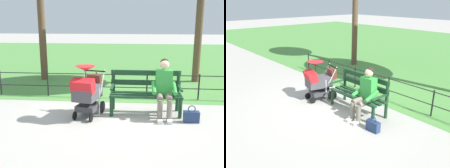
# 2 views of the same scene
# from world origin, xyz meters

# --- Properties ---
(ground_plane) EXTENTS (60.00, 60.00, 0.00)m
(ground_plane) POSITION_xyz_m (0.00, 0.00, 0.00)
(ground_plane) COLOR #ADA89E
(park_bench) EXTENTS (1.60, 0.60, 0.96)m
(park_bench) POSITION_xyz_m (-0.61, -0.12, 0.53)
(park_bench) COLOR #193D23
(park_bench) RESTS_ON ground
(person_on_bench) EXTENTS (0.53, 0.74, 1.28)m
(person_on_bench) POSITION_xyz_m (-1.00, 0.11, 0.68)
(person_on_bench) COLOR slate
(person_on_bench) RESTS_ON ground
(stroller) EXTENTS (0.67, 0.97, 1.15)m
(stroller) POSITION_xyz_m (0.67, 0.27, 0.59)
(stroller) COLOR black
(stroller) RESTS_ON ground
(handbag) EXTENTS (0.32, 0.14, 0.37)m
(handbag) POSITION_xyz_m (-1.56, 0.42, 0.13)
(handbag) COLOR navy
(handbag) RESTS_ON ground
(park_fence) EXTENTS (6.86, 0.04, 0.70)m
(park_fence) POSITION_xyz_m (0.00, -1.23, 0.42)
(park_fence) COLOR black
(park_fence) RESTS_ON ground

